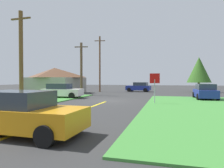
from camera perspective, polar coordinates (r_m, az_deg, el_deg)
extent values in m
plane|color=#303030|center=(19.68, -0.98, -4.76)|extent=(120.00, 120.00, 0.00)
cube|color=yellow|center=(12.26, -11.50, -8.37)|extent=(0.20, 14.00, 0.01)
cylinder|color=#9EA0A8|center=(17.24, 12.05, -2.15)|extent=(0.07, 0.07, 2.08)
cube|color=red|center=(17.21, 12.06, 1.59)|extent=(0.83, 0.05, 0.82)
cube|color=navy|center=(34.93, 7.51, -1.12)|extent=(4.31, 2.32, 0.76)
cube|color=#2D3842|center=(34.82, 8.16, -0.01)|extent=(2.44, 1.89, 0.60)
cylinder|color=black|center=(34.43, 4.87, -1.65)|extent=(0.70, 0.29, 0.68)
cylinder|color=black|center=(36.19, 5.70, -1.51)|extent=(0.70, 0.29, 0.68)
cylinder|color=black|center=(33.74, 9.45, -1.72)|extent=(0.70, 0.29, 0.68)
cylinder|color=black|center=(35.54, 10.06, -1.57)|extent=(0.70, 0.29, 0.68)
cube|color=white|center=(23.27, -13.83, -2.29)|extent=(4.47, 2.22, 0.76)
cube|color=#2D3842|center=(23.42, -14.72, -0.61)|extent=(2.50, 1.87, 0.60)
cylinder|color=black|center=(23.59, -9.56, -2.96)|extent=(0.69, 0.26, 0.68)
cylinder|color=black|center=(21.81, -11.39, -3.30)|extent=(0.69, 0.26, 0.68)
cylinder|color=black|center=(24.81, -15.97, -2.78)|extent=(0.69, 0.26, 0.68)
cylinder|color=black|center=(23.13, -18.17, -3.08)|extent=(0.69, 0.26, 0.68)
cube|color=orange|center=(8.11, -23.30, -8.82)|extent=(4.38, 2.08, 0.76)
cube|color=#2D3842|center=(8.29, -25.55, -3.88)|extent=(2.43, 1.80, 0.60)
cylinder|color=black|center=(8.16, -10.63, -10.82)|extent=(0.68, 0.24, 0.68)
cylinder|color=black|center=(6.54, -18.63, -13.90)|extent=(0.68, 0.24, 0.68)
cylinder|color=black|center=(9.84, -26.32, -8.86)|extent=(0.68, 0.24, 0.68)
cube|color=navy|center=(22.97, 24.94, -2.41)|extent=(1.88, 4.18, 0.76)
cube|color=#2D3842|center=(22.70, 25.07, -0.74)|extent=(1.64, 2.31, 0.60)
cylinder|color=black|center=(24.24, 22.24, -2.92)|extent=(0.23, 0.68, 0.68)
cylinder|color=black|center=(24.55, 26.37, -2.90)|extent=(0.23, 0.68, 0.68)
cylinder|color=black|center=(21.45, 23.28, -3.45)|extent=(0.23, 0.68, 0.68)
cylinder|color=black|center=(21.80, 27.93, -3.42)|extent=(0.23, 0.68, 0.68)
cylinder|color=brown|center=(17.44, -24.46, 6.62)|extent=(0.32, 0.32, 7.44)
cube|color=brown|center=(18.01, -24.55, 16.57)|extent=(1.80, 0.19, 0.12)
cylinder|color=brown|center=(27.26, -8.73, 4.26)|extent=(0.33, 0.33, 7.02)
cube|color=brown|center=(27.58, -8.75, 10.39)|extent=(1.80, 0.40, 0.12)
cylinder|color=brown|center=(34.30, -3.49, 5.66)|extent=(0.28, 0.28, 9.44)
cube|color=brown|center=(34.84, -3.50, 12.18)|extent=(1.79, 0.46, 0.12)
cylinder|color=brown|center=(36.10, 23.46, -0.87)|extent=(0.36, 0.36, 1.61)
cone|color=#305E1D|center=(36.12, 23.50, 3.75)|extent=(3.83, 3.83, 4.22)
cube|color=gray|center=(32.92, -16.00, -0.31)|extent=(8.64, 6.79, 2.41)
pyramid|color=brown|center=(32.92, -16.02, 3.12)|extent=(8.64, 6.79, 1.54)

